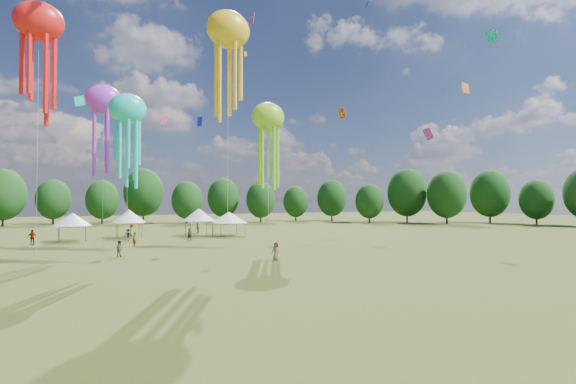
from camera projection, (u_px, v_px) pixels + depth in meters
name	position (u px, v px, depth m)	size (l,w,h in m)	color
ground	(425.00, 382.00, 12.44)	(300.00, 300.00, 0.00)	#384416
spectator_near	(119.00, 249.00, 39.77)	(0.75, 0.58, 1.54)	gray
spectators_far	(152.00, 235.00, 55.07)	(23.65, 35.07, 1.85)	gray
festival_tents	(138.00, 217.00, 59.07)	(37.08, 8.08, 4.22)	#47474C
show_kites	(153.00, 80.00, 43.58)	(27.24, 14.52, 25.74)	#AF32E0
treeline	(118.00, 193.00, 66.68)	(201.57, 95.24, 13.43)	#38281C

